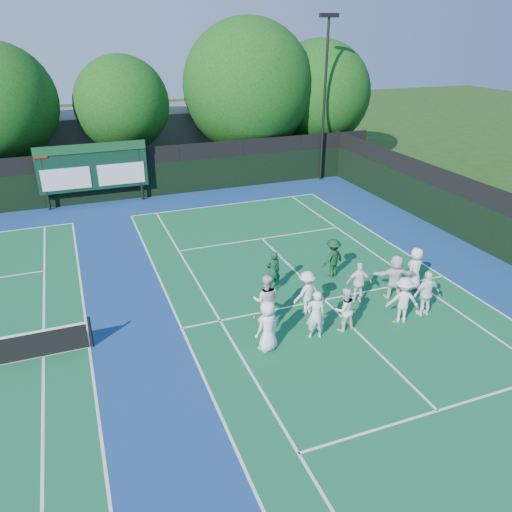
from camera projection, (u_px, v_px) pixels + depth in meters
name	position (u px, v px, depth m)	size (l,w,h in m)	color
ground	(338.00, 313.00, 17.94)	(120.00, 120.00, 0.00)	#19390F
court_apron	(167.00, 332.00, 16.84)	(34.00, 32.00, 0.01)	navy
near_court	(324.00, 300.00, 18.78)	(11.05, 23.85, 0.01)	#125830
back_fence	(112.00, 178.00, 29.00)	(34.00, 0.08, 3.00)	black
scoreboard	(93.00, 167.00, 27.97)	(6.00, 0.21, 3.55)	black
clubhouse	(155.00, 137.00, 36.82)	(18.00, 6.00, 4.00)	#5C5B60
light_pole_right	(326.00, 81.00, 31.06)	(1.20, 0.30, 10.12)	black
tree_b	(0.00, 106.00, 28.66)	(6.82, 6.82, 8.81)	black
tree_c	(125.00, 106.00, 31.07)	(5.83, 5.83, 7.95)	black
tree_d	(250.00, 89.00, 33.49)	(8.69, 8.69, 10.11)	black
tree_e	(320.00, 96.00, 35.49)	(7.31, 7.31, 8.74)	black
tennis_ball_0	(301.00, 303.00, 18.53)	(0.07, 0.07, 0.07)	#C2C717
tennis_ball_1	(391.00, 284.00, 19.89)	(0.07, 0.07, 0.07)	#C2C717
tennis_ball_3	(254.00, 317.00, 17.60)	(0.07, 0.07, 0.07)	#C2C717
tennis_ball_4	(274.00, 271.00, 20.96)	(0.07, 0.07, 0.07)	#C2C717
tennis_ball_5	(394.00, 322.00, 17.36)	(0.07, 0.07, 0.07)	#C2C717
player_front_0	(268.00, 326.00, 15.58)	(0.85, 0.55, 1.73)	white
player_front_1	(316.00, 315.00, 16.19)	(0.63, 0.41, 1.73)	white
player_front_2	(344.00, 309.00, 16.64)	(0.76, 0.60, 1.57)	white
player_front_3	(403.00, 300.00, 17.10)	(1.09, 0.63, 1.69)	silver
player_front_4	(426.00, 293.00, 17.49)	(1.01, 0.42, 1.72)	white
player_back_0	(266.00, 300.00, 16.89)	(0.91, 0.71, 1.88)	silver
player_back_1	(307.00, 293.00, 17.62)	(1.06, 0.61, 1.64)	silver
player_back_2	(359.00, 282.00, 18.39)	(0.93, 0.39, 1.58)	white
player_back_3	(395.00, 277.00, 18.63)	(1.62, 0.52, 1.75)	white
player_back_4	(415.00, 269.00, 19.27)	(0.84, 0.55, 1.72)	silver
coach_left	(273.00, 271.00, 19.18)	(0.60, 0.39, 1.64)	#103A22
coach_right	(333.00, 258.00, 20.25)	(1.06, 0.61, 1.65)	#0E351B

